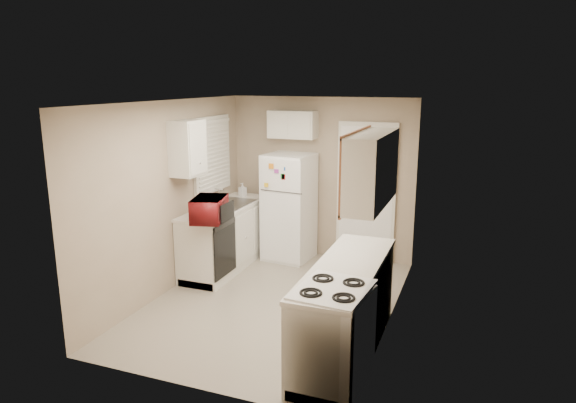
% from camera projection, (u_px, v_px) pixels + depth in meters
% --- Properties ---
extents(floor, '(3.80, 3.80, 0.00)m').
position_uv_depth(floor, '(273.00, 302.00, 6.25)').
color(floor, '#ACA291').
rests_on(floor, ground).
extents(ceiling, '(3.80, 3.80, 0.00)m').
position_uv_depth(ceiling, '(272.00, 102.00, 5.69)').
color(ceiling, white).
rests_on(ceiling, floor).
extents(wall_left, '(3.80, 3.80, 0.00)m').
position_uv_depth(wall_left, '(170.00, 197.00, 6.45)').
color(wall_left, tan).
rests_on(wall_left, floor).
extents(wall_right, '(3.80, 3.80, 0.00)m').
position_uv_depth(wall_right, '(394.00, 218.00, 5.49)').
color(wall_right, tan).
rests_on(wall_right, floor).
extents(wall_back, '(2.80, 2.80, 0.00)m').
position_uv_depth(wall_back, '(321.00, 178.00, 7.70)').
color(wall_back, tan).
rests_on(wall_back, floor).
extents(wall_front, '(2.80, 2.80, 0.00)m').
position_uv_depth(wall_front, '(185.00, 258.00, 4.24)').
color(wall_front, tan).
rests_on(wall_front, floor).
extents(left_counter, '(0.60, 1.80, 0.90)m').
position_uv_depth(left_counter, '(226.00, 237.00, 7.34)').
color(left_counter, silver).
rests_on(left_counter, floor).
extents(dishwasher, '(0.03, 0.58, 0.72)m').
position_uv_depth(dishwasher, '(225.00, 249.00, 6.69)').
color(dishwasher, black).
rests_on(dishwasher, floor).
extents(sink, '(0.54, 0.74, 0.16)m').
position_uv_depth(sink, '(230.00, 207.00, 7.38)').
color(sink, gray).
rests_on(sink, left_counter).
extents(microwave, '(0.62, 0.44, 0.37)m').
position_uv_depth(microwave, '(210.00, 210.00, 6.43)').
color(microwave, maroon).
rests_on(microwave, left_counter).
extents(soap_bottle, '(0.12, 0.12, 0.20)m').
position_uv_depth(soap_bottle, '(243.00, 190.00, 7.84)').
color(soap_bottle, silver).
rests_on(soap_bottle, left_counter).
extents(window_blinds, '(0.10, 0.98, 1.08)m').
position_uv_depth(window_blinds, '(213.00, 155.00, 7.30)').
color(window_blinds, silver).
rests_on(window_blinds, wall_left).
extents(upper_cabinet_left, '(0.30, 0.45, 0.70)m').
position_uv_depth(upper_cabinet_left, '(188.00, 148.00, 6.46)').
color(upper_cabinet_left, silver).
rests_on(upper_cabinet_left, wall_left).
extents(refrigerator, '(0.72, 0.70, 1.59)m').
position_uv_depth(refrigerator, '(289.00, 207.00, 7.62)').
color(refrigerator, white).
rests_on(refrigerator, floor).
extents(cabinet_over_fridge, '(0.70, 0.30, 0.40)m').
position_uv_depth(cabinet_over_fridge, '(293.00, 124.00, 7.51)').
color(cabinet_over_fridge, silver).
rests_on(cabinet_over_fridge, wall_back).
extents(interior_door, '(0.86, 0.06, 2.08)m').
position_uv_depth(interior_door, '(366.00, 194.00, 7.46)').
color(interior_door, white).
rests_on(interior_door, floor).
extents(right_counter, '(0.60, 2.00, 0.90)m').
position_uv_depth(right_counter, '(346.00, 309.00, 5.04)').
color(right_counter, silver).
rests_on(right_counter, floor).
extents(stove, '(0.64, 0.77, 0.87)m').
position_uv_depth(stove, '(332.00, 340.00, 4.47)').
color(stove, white).
rests_on(stove, floor).
extents(upper_cabinet_right, '(0.30, 1.20, 0.70)m').
position_uv_depth(upper_cabinet_right, '(372.00, 169.00, 4.94)').
color(upper_cabinet_right, silver).
rests_on(upper_cabinet_right, wall_right).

